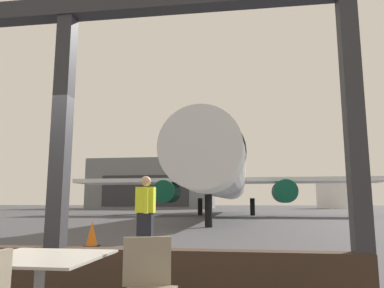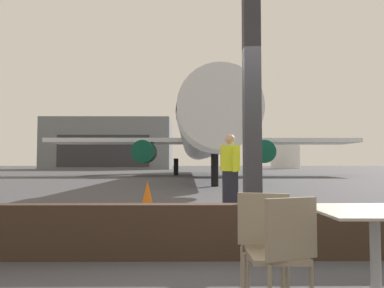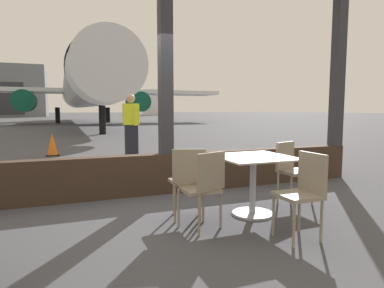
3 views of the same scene
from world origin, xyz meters
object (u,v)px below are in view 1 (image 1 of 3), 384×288
(cafe_chair_window_left, at_px, (148,282))
(airplane, at_px, (224,176))
(ground_crew_worker, at_px, (145,215))
(traffic_cone, at_px, (92,235))
(distant_hangar, at_px, (154,185))
(fuel_storage_tank, at_px, (332,193))

(cafe_chair_window_left, relative_size, airplane, 0.03)
(cafe_chair_window_left, distance_m, ground_crew_worker, 5.00)
(ground_crew_worker, xyz_separation_m, traffic_cone, (-1.96, 1.83, -0.59))
(traffic_cone, relative_size, distant_hangar, 0.03)
(airplane, relative_size, ground_crew_worker, 19.77)
(airplane, height_order, traffic_cone, airplane)
(cafe_chair_window_left, xyz_separation_m, ground_crew_worker, (-1.34, 4.81, 0.37))
(cafe_chair_window_left, height_order, traffic_cone, cafe_chair_window_left)
(ground_crew_worker, bearing_deg, fuel_storage_tank, 74.42)
(traffic_cone, height_order, distant_hangar, distant_hangar)
(airplane, bearing_deg, distant_hangar, 111.84)
(ground_crew_worker, bearing_deg, distant_hangar, 103.83)
(traffic_cone, bearing_deg, ground_crew_worker, -43.02)
(airplane, height_order, ground_crew_worker, airplane)
(traffic_cone, bearing_deg, distant_hangar, 102.50)
(cafe_chair_window_left, distance_m, traffic_cone, 7.42)
(airplane, distance_m, fuel_storage_tank, 49.34)
(cafe_chair_window_left, xyz_separation_m, fuel_storage_tank, (17.93, 73.95, 2.43))
(distant_hangar, bearing_deg, airplane, -68.16)
(airplane, distance_m, ground_crew_worker, 23.70)
(traffic_cone, height_order, fuel_storage_tank, fuel_storage_tank)
(distant_hangar, distance_m, fuel_storage_tank, 35.41)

